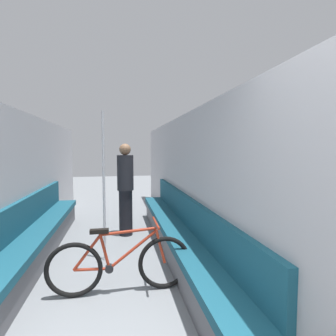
{
  "coord_description": "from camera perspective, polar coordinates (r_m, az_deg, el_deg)",
  "views": [
    {
      "loc": [
        0.16,
        -0.71,
        1.61
      ],
      "look_at": [
        0.81,
        2.7,
        1.35
      ],
      "focal_mm": 28.0,
      "sensor_mm": 36.0,
      "label": 1
    }
  ],
  "objects": [
    {
      "name": "passenger_standing",
      "position": [
        4.93,
        -9.24,
        -4.36
      ],
      "size": [
        0.3,
        0.3,
        1.71
      ],
      "rotation": [
        0.0,
        0.0,
        -1.29
      ],
      "color": "black",
      "rests_on": "ground"
    },
    {
      "name": "grab_pole_near",
      "position": [
        3.87,
        -13.78,
        -4.28
      ],
      "size": [
        0.08,
        0.08,
        2.15
      ],
      "color": "gray",
      "rests_on": "ground"
    },
    {
      "name": "wall_left",
      "position": [
        4.11,
        -31.22,
        -3.75
      ],
      "size": [
        0.1,
        9.42,
        2.17
      ],
      "primitive_type": "cube",
      "color": "#B2B2B7",
      "rests_on": "ground"
    },
    {
      "name": "bicycle",
      "position": [
        3.15,
        -10.32,
        -19.9
      ],
      "size": [
        1.6,
        0.46,
        0.79
      ],
      "rotation": [
        0.0,
        0.0,
        -0.25
      ],
      "color": "black",
      "rests_on": "ground"
    },
    {
      "name": "bench_seat_row_right",
      "position": [
        4.08,
        2.17,
        -14.56
      ],
      "size": [
        0.43,
        4.82,
        0.89
      ],
      "color": "#5B5B60",
      "rests_on": "ground"
    },
    {
      "name": "bench_seat_row_left",
      "position": [
        4.16,
        -27.88,
        -14.68
      ],
      "size": [
        0.43,
        4.82,
        0.89
      ],
      "color": "#5B5B60",
      "rests_on": "ground"
    },
    {
      "name": "wall_right",
      "position": [
        4.01,
        5.36,
        -3.34
      ],
      "size": [
        0.1,
        9.42,
        2.17
      ],
      "primitive_type": "cube",
      "color": "#B2B2B7",
      "rests_on": "ground"
    }
  ]
}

